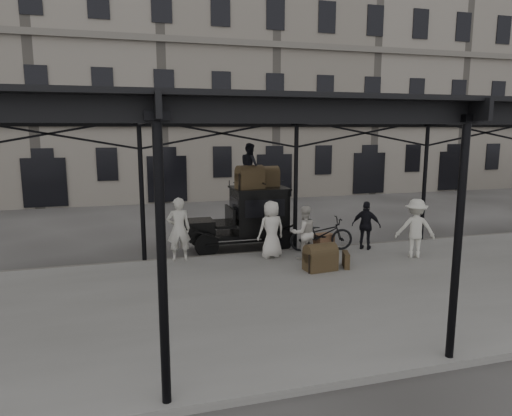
{
  "coord_description": "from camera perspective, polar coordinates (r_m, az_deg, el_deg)",
  "views": [
    {
      "loc": [
        -5.43,
        -12.16,
        4.18
      ],
      "look_at": [
        -1.49,
        1.6,
        1.7
      ],
      "focal_mm": 32.0,
      "sensor_mm": 36.0,
      "label": 1
    }
  ],
  "objects": [
    {
      "name": "suitcase_flat",
      "position": [
        13.84,
        9.05,
        -6.36
      ],
      "size": [
        0.61,
        0.35,
        0.4
      ],
      "primitive_type": "cube",
      "rotation": [
        0.0,
        0.0,
        0.36
      ],
      "color": "#493B22",
      "rests_on": "platform"
    },
    {
      "name": "steamer_trunk_roof_far",
      "position": [
        16.18,
        1.37,
        3.79
      ],
      "size": [
        0.85,
        0.56,
        0.6
      ],
      "primitive_type": null,
      "rotation": [
        0.0,
        0.0,
        0.07
      ],
      "color": "#493B22",
      "rests_on": "taxi"
    },
    {
      "name": "porter_official",
      "position": [
        15.84,
        13.61,
        -2.14
      ],
      "size": [
        1.0,
        0.93,
        1.65
      ],
      "primitive_type": "imported",
      "rotation": [
        0.0,
        0.0,
        2.44
      ],
      "color": "black",
      "rests_on": "platform"
    },
    {
      "name": "porter_midleft",
      "position": [
        14.32,
        6.01,
        -3.08
      ],
      "size": [
        0.86,
        0.69,
        1.68
      ],
      "primitive_type": "imported",
      "rotation": [
        0.0,
        0.0,
        3.21
      ],
      "color": "beige",
      "rests_on": "platform"
    },
    {
      "name": "platform",
      "position": [
        12.23,
        11.62,
        -9.99
      ],
      "size": [
        28.0,
        8.0,
        0.15
      ],
      "primitive_type": "cube",
      "color": "slate",
      "rests_on": "ground"
    },
    {
      "name": "bicycle",
      "position": [
        15.45,
        8.16,
        -3.24
      ],
      "size": [
        2.23,
        1.06,
        1.12
      ],
      "primitive_type": "imported",
      "rotation": [
        0.0,
        0.0,
        1.42
      ],
      "color": "black",
      "rests_on": "platform"
    },
    {
      "name": "ground",
      "position": [
        13.96,
        7.8,
        -7.69
      ],
      "size": [
        120.0,
        120.0,
        0.0
      ],
      "primitive_type": "plane",
      "color": "#383533",
      "rests_on": "ground"
    },
    {
      "name": "steamer_trunk_platform",
      "position": [
        13.37,
        8.05,
        -6.33
      ],
      "size": [
        0.96,
        0.65,
        0.66
      ],
      "primitive_type": null,
      "rotation": [
        0.0,
        0.0,
        0.12
      ],
      "color": "#493B22",
      "rests_on": "platform"
    },
    {
      "name": "taxi",
      "position": [
        15.99,
        -0.72,
        -0.9
      ],
      "size": [
        3.65,
        1.55,
        2.18
      ],
      "color": "black",
      "rests_on": "ground"
    },
    {
      "name": "porter_right",
      "position": [
        15.27,
        19.3,
        -2.41
      ],
      "size": [
        1.39,
        1.14,
        1.88
      ],
      "primitive_type": "imported",
      "rotation": [
        0.0,
        0.0,
        2.71
      ],
      "color": "beige",
      "rests_on": "platform"
    },
    {
      "name": "wicker_hamper",
      "position": [
        15.82,
        8.47,
        -4.1
      ],
      "size": [
        0.67,
        0.55,
        0.5
      ],
      "primitive_type": "cube",
      "rotation": [
        0.0,
        0.0,
        0.17
      ],
      "color": "brown",
      "rests_on": "platform"
    },
    {
      "name": "porter_left",
      "position": [
        14.26,
        -9.64,
        -2.62
      ],
      "size": [
        0.74,
        0.5,
        1.98
      ],
      "primitive_type": "imported",
      "rotation": [
        0.0,
        0.0,
        3.11
      ],
      "color": "beige",
      "rests_on": "platform"
    },
    {
      "name": "building_frontage",
      "position": [
        30.78,
        -5.93,
        15.03
      ],
      "size": [
        64.0,
        8.0,
        14.0
      ],
      "primitive_type": "cube",
      "color": "slate",
      "rests_on": "ground"
    },
    {
      "name": "suitcase_upright",
      "position": [
        13.8,
        11.17,
        -6.37
      ],
      "size": [
        0.33,
        0.62,
        0.45
      ],
      "primitive_type": "cube",
      "rotation": [
        0.0,
        0.0,
        -0.33
      ],
      "color": "#493B22",
      "rests_on": "platform"
    },
    {
      "name": "canopy",
      "position": [
        11.78,
        11.76,
        11.66
      ],
      "size": [
        22.5,
        9.0,
        4.74
      ],
      "color": "black",
      "rests_on": "ground"
    },
    {
      "name": "porter_centre",
      "position": [
        14.43,
        1.93,
        -2.67
      ],
      "size": [
        0.97,
        0.72,
        1.82
      ],
      "primitive_type": "imported",
      "rotation": [
        0.0,
        0.0,
        3.32
      ],
      "color": "beige",
      "rests_on": "platform"
    },
    {
      "name": "porter_roof",
      "position": [
        15.66,
        -0.75,
        5.32
      ],
      "size": [
        0.66,
        0.81,
        1.54
      ],
      "primitive_type": "imported",
      "rotation": [
        0.0,
        0.0,
        1.68
      ],
      "color": "black",
      "rests_on": "taxi"
    },
    {
      "name": "steamer_trunk_roof_near",
      "position": [
        15.54,
        -0.78,
        3.67
      ],
      "size": [
        1.0,
        0.72,
        0.66
      ],
      "primitive_type": null,
      "rotation": [
        0.0,
        0.0,
        0.2
      ],
      "color": "#493B22",
      "rests_on": "taxi"
    }
  ]
}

